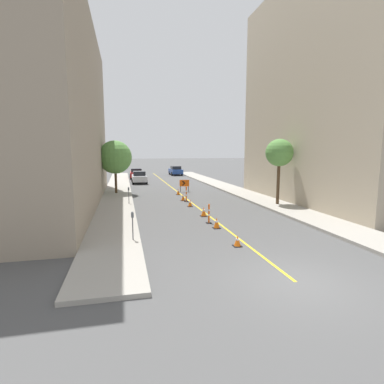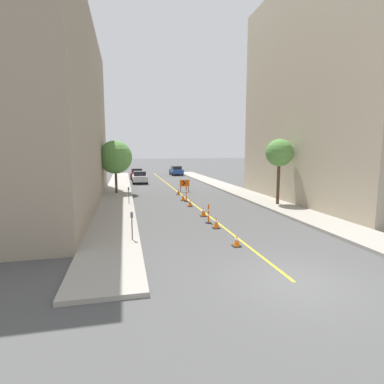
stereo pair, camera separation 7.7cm
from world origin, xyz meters
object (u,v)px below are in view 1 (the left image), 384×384
at_px(traffic_cone_second, 217,223).
at_px(traffic_cone_fifth, 183,197).
at_px(parked_car_curb_mid, 136,174).
at_px(parking_meter_near_curb, 133,220).
at_px(parking_meter_far_curb, 129,192).
at_px(parked_car_curb_far, 176,171).
at_px(parked_car_curb_near, 139,177).
at_px(traffic_cone_nearest, 237,241).
at_px(traffic_cone_farthest, 178,192).
at_px(delineator_post_front, 209,215).
at_px(arrow_barricade_primary, 184,184).
at_px(delineator_post_rear, 186,195).
at_px(traffic_cone_fourth, 190,203).
at_px(traffic_cone_third, 204,212).
at_px(street_tree_left_near, 115,157).
at_px(street_tree_right_near, 279,153).

distance_m(traffic_cone_second, traffic_cone_fifth, 9.45).
distance_m(traffic_cone_second, parked_car_curb_mid, 30.67).
height_order(parking_meter_near_curb, parking_meter_far_curb, parking_meter_near_curb).
height_order(traffic_cone_second, parked_car_curb_far, parked_car_curb_far).
bearing_deg(parked_car_curb_near, traffic_cone_nearest, -83.99).
relative_size(traffic_cone_second, parked_car_curb_far, 0.14).
height_order(traffic_cone_farthest, parked_car_curb_near, parked_car_curb_near).
relative_size(delineator_post_front, arrow_barricade_primary, 0.92).
xyz_separation_m(traffic_cone_second, delineator_post_front, (-0.10, 1.21, 0.20)).
distance_m(traffic_cone_second, delineator_post_rear, 8.85).
height_order(traffic_cone_second, traffic_cone_fourth, traffic_cone_second).
relative_size(traffic_cone_nearest, traffic_cone_third, 0.81).
relative_size(traffic_cone_second, street_tree_left_near, 0.12).
bearing_deg(traffic_cone_farthest, street_tree_left_near, 165.27).
height_order(traffic_cone_third, arrow_barricade_primary, arrow_barricade_primary).
height_order(parked_car_curb_near, parked_car_curb_far, same).
bearing_deg(traffic_cone_fifth, traffic_cone_nearest, -90.03).
xyz_separation_m(traffic_cone_fourth, delineator_post_front, (-0.06, -5.43, 0.22)).
bearing_deg(parking_meter_far_curb, delineator_post_front, -56.65).
bearing_deg(traffic_cone_fourth, parking_meter_near_curb, -118.71).
height_order(traffic_cone_fourth, arrow_barricade_primary, arrow_barricade_primary).
xyz_separation_m(delineator_post_front, arrow_barricade_primary, (1.26, 13.58, 0.37)).
distance_m(traffic_cone_farthest, delineator_post_rear, 4.10).
height_order(traffic_cone_second, street_tree_right_near, street_tree_right_near).
relative_size(traffic_cone_fifth, parked_car_curb_near, 0.14).
relative_size(traffic_cone_third, street_tree_left_near, 0.12).
bearing_deg(parked_car_curb_near, parked_car_curb_far, 59.40).
bearing_deg(delineator_post_front, traffic_cone_nearest, -89.26).
relative_size(traffic_cone_third, traffic_cone_fifth, 1.06).
relative_size(parked_car_curb_near, street_tree_left_near, 0.85).
bearing_deg(traffic_cone_nearest, traffic_cone_fourth, 89.96).
xyz_separation_m(traffic_cone_nearest, traffic_cone_farthest, (0.22, 16.18, 0.04)).
height_order(parked_car_curb_near, parking_meter_far_curb, parked_car_curb_near).
distance_m(traffic_cone_farthest, parked_car_curb_far, 23.30).
bearing_deg(delineator_post_front, street_tree_right_near, 31.79).
bearing_deg(traffic_cone_farthest, arrow_barricade_primary, 61.97).
xyz_separation_m(arrow_barricade_primary, parked_car_curb_mid, (-4.26, 15.72, -0.07)).
distance_m(street_tree_left_near, street_tree_right_near, 15.37).
distance_m(traffic_cone_fifth, parked_car_curb_mid, 21.28).
relative_size(traffic_cone_second, parking_meter_far_curb, 0.47).
xyz_separation_m(traffic_cone_nearest, parking_meter_near_curb, (-4.58, 1.51, 0.86)).
bearing_deg(parked_car_curb_far, traffic_cone_farthest, -100.80).
bearing_deg(parked_car_curb_mid, parking_meter_near_curb, -91.46).
xyz_separation_m(delineator_post_rear, parked_car_curb_far, (3.76, 27.09, 0.22)).
relative_size(traffic_cone_nearest, street_tree_right_near, 0.10).
height_order(traffic_cone_fifth, street_tree_right_near, street_tree_right_near).
height_order(traffic_cone_second, traffic_cone_fifth, traffic_cone_second).
relative_size(traffic_cone_second, street_tree_right_near, 0.12).
distance_m(traffic_cone_fourth, street_tree_right_near, 7.80).
distance_m(traffic_cone_farthest, parking_meter_far_curb, 6.87).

